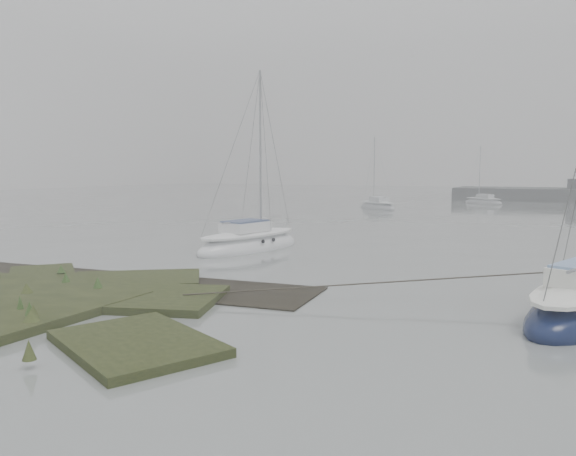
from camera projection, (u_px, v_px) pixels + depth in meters
The scene contains 4 objects.
ground at pixel (435, 221), 38.63m from camera, with size 160.00×160.00×0.00m, color slate.
sailboat_white at pixel (249, 244), 24.93m from camera, with size 3.22×6.35×8.56m.
sailboat_far_a at pixel (377, 206), 50.75m from camera, with size 4.87×4.48×7.05m.
sailboat_far_c at pixel (483, 202), 58.10m from camera, with size 4.68×3.77×6.49m.
Camera 1 is at (8.12, -8.94, 3.58)m, focal length 35.00 mm.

